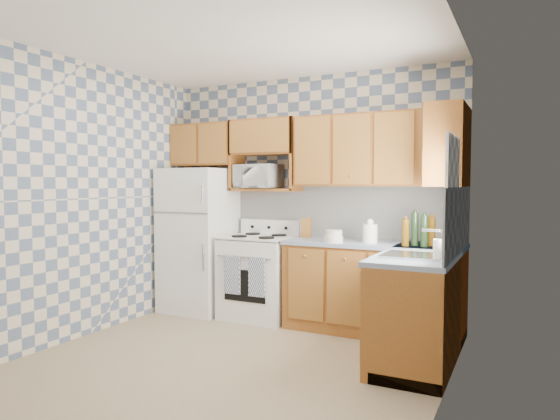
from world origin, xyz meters
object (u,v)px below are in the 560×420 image
(electric_kettle, at_px, (370,233))
(refrigerator, at_px, (199,240))
(microwave, at_px, (258,176))
(stove_body, at_px, (259,278))

(electric_kettle, bearing_deg, refrigerator, 179.18)
(refrigerator, xyz_separation_m, microwave, (0.72, 0.16, 0.75))
(refrigerator, relative_size, electric_kettle, 9.08)
(refrigerator, xyz_separation_m, stove_body, (0.80, 0.03, -0.39))
(refrigerator, height_order, stove_body, refrigerator)
(stove_body, xyz_separation_m, microwave, (-0.09, 0.13, 1.14))
(microwave, bearing_deg, stove_body, -51.97)
(microwave, bearing_deg, refrigerator, -162.87)
(refrigerator, relative_size, microwave, 3.38)
(stove_body, bearing_deg, electric_kettle, -2.45)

